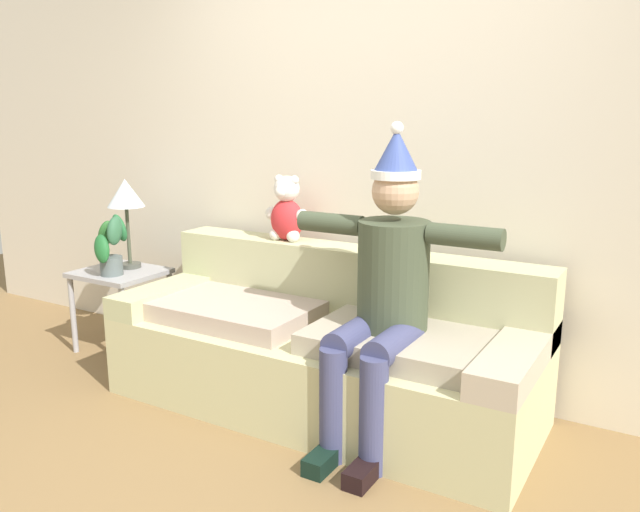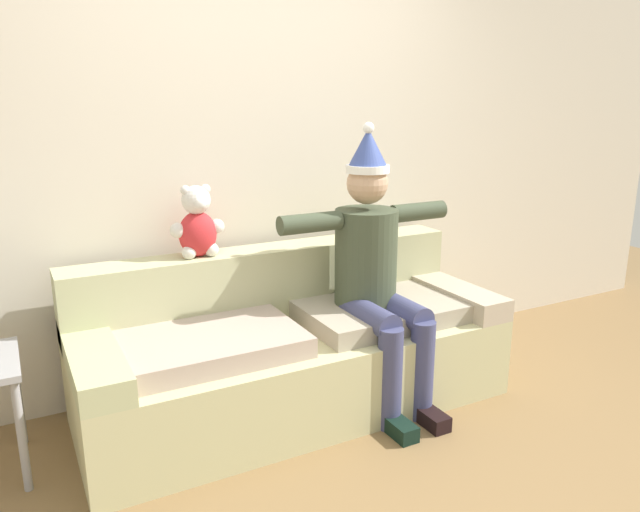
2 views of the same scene
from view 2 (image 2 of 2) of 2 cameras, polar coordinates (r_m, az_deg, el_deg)
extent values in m
plane|color=olive|center=(2.67, 7.73, -22.83)|extent=(10.00, 10.00, 0.00)
cube|color=beige|center=(3.50, -6.65, 10.10)|extent=(7.00, 0.10, 2.70)
cube|color=#BFBA88|center=(3.28, -2.31, -10.68)|extent=(2.25, 0.88, 0.44)
cube|color=#B6B688|center=(3.41, -4.74, -2.34)|extent=(2.25, 0.24, 0.39)
cube|color=#B2B685|center=(2.91, -20.88, -9.07)|extent=(0.22, 0.88, 0.12)
cube|color=#B8A890|center=(3.70, 11.96, -3.36)|extent=(0.22, 0.88, 0.12)
cube|color=#B19B8D|center=(2.96, -10.87, -8.16)|extent=(0.90, 0.62, 0.10)
cube|color=#A89C88|center=(3.37, 5.81, -5.10)|extent=(0.90, 0.62, 0.10)
cylinder|color=#3D4732|center=(3.26, 4.39, -0.07)|extent=(0.34, 0.34, 0.52)
sphere|color=tan|center=(3.18, 4.53, 6.92)|extent=(0.22, 0.22, 0.22)
cylinder|color=white|center=(3.17, 4.56, 8.29)|extent=(0.23, 0.23, 0.04)
cone|color=#384A90|center=(3.16, 4.60, 10.27)|extent=(0.21, 0.21, 0.20)
sphere|color=white|center=(3.16, 4.64, 12.08)|extent=(0.06, 0.06, 0.06)
cylinder|color=#3E4168|center=(3.13, 4.72, -5.72)|extent=(0.14, 0.40, 0.14)
cylinder|color=#3E4168|center=(3.08, 6.66, -11.53)|extent=(0.13, 0.13, 0.54)
cube|color=black|center=(3.13, 7.40, -15.83)|extent=(0.10, 0.24, 0.08)
cylinder|color=#3E4168|center=(3.23, 7.71, -5.11)|extent=(0.14, 0.40, 0.14)
cylinder|color=#3E4168|center=(3.19, 9.67, -10.69)|extent=(0.13, 0.13, 0.54)
cube|color=black|center=(3.24, 10.38, -14.86)|extent=(0.10, 0.24, 0.08)
cylinder|color=#3D4732|center=(3.05, -0.94, 3.17)|extent=(0.34, 0.10, 0.10)
cylinder|color=#3D4732|center=(3.40, 9.31, 4.21)|extent=(0.34, 0.10, 0.10)
ellipsoid|color=red|center=(3.19, -11.58, 2.07)|extent=(0.20, 0.16, 0.24)
sphere|color=silver|center=(3.16, -11.75, 5.25)|extent=(0.15, 0.15, 0.15)
sphere|color=silver|center=(3.11, -11.42, 4.92)|extent=(0.07, 0.07, 0.07)
sphere|color=silver|center=(3.14, -12.72, 6.11)|extent=(0.05, 0.05, 0.05)
sphere|color=silver|center=(3.17, -10.88, 6.28)|extent=(0.05, 0.05, 0.05)
sphere|color=silver|center=(3.16, -13.43, 2.39)|extent=(0.08, 0.08, 0.08)
sphere|color=silver|center=(3.17, -12.38, 0.35)|extent=(0.08, 0.08, 0.08)
sphere|color=silver|center=(3.22, -9.82, 2.79)|extent=(0.08, 0.08, 0.08)
sphere|color=silver|center=(3.20, -10.32, 0.60)|extent=(0.08, 0.08, 0.08)
cylinder|color=#9D9B9E|center=(2.90, -26.57, -15.15)|extent=(0.04, 0.04, 0.51)
cylinder|color=#9D9B9E|center=(3.27, -26.87, -11.75)|extent=(0.04, 0.04, 0.51)
camera|label=1|loc=(2.89, 63.32, 5.29)|focal=35.78mm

